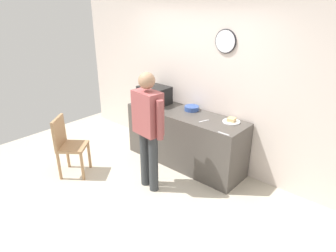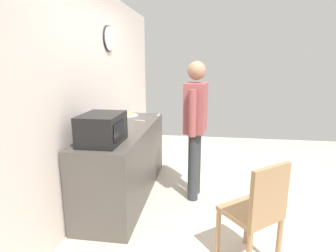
{
  "view_description": "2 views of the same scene",
  "coord_description": "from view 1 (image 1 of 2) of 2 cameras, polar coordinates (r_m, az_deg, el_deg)",
  "views": [
    {
      "loc": [
        2.71,
        -2.23,
        2.54
      ],
      "look_at": [
        0.13,
        0.68,
        0.88
      ],
      "focal_mm": 31.55,
      "sensor_mm": 36.0,
      "label": 1
    },
    {
      "loc": [
        -3.19,
        0.21,
        1.7
      ],
      "look_at": [
        0.17,
        0.69,
        0.9
      ],
      "focal_mm": 29.16,
      "sensor_mm": 36.0,
      "label": 2
    }
  ],
  "objects": [
    {
      "name": "spoon_utensil",
      "position": [
        4.37,
        6.97,
        0.97
      ],
      "size": [
        0.08,
        0.17,
        0.01
      ],
      "primitive_type": "cube",
      "rotation": [
        0.0,
        0.0,
        1.22
      ],
      "color": "silver",
      "rests_on": "kitchen_counter"
    },
    {
      "name": "salad_bowl",
      "position": [
        4.77,
        4.58,
        3.44
      ],
      "size": [
        0.23,
        0.23,
        0.07
      ],
      "primitive_type": "cylinder",
      "color": "#33519E",
      "rests_on": "kitchen_counter"
    },
    {
      "name": "sandwich_plate",
      "position": [
        4.4,
        12.14,
        0.98
      ],
      "size": [
        0.26,
        0.26,
        0.07
      ],
      "color": "white",
      "rests_on": "kitchen_counter"
    },
    {
      "name": "person_standing",
      "position": [
        3.98,
        -3.89,
        0.39
      ],
      "size": [
        0.59,
        0.28,
        1.71
      ],
      "color": "#313539",
      "rests_on": "ground_plane"
    },
    {
      "name": "fork_utensil",
      "position": [
        4.0,
        10.69,
        -1.45
      ],
      "size": [
        0.17,
        0.02,
        0.01
      ],
      "primitive_type": "cube",
      "rotation": [
        0.0,
        0.0,
        3.13
      ],
      "color": "silver",
      "rests_on": "kitchen_counter"
    },
    {
      "name": "kitchen_counter",
      "position": [
        4.85,
        3.24,
        -2.42
      ],
      "size": [
        2.04,
        0.62,
        0.9
      ],
      "primitive_type": "cube",
      "color": "#4C4742",
      "rests_on": "ground_plane"
    },
    {
      "name": "back_wall",
      "position": [
        4.85,
        6.1,
        8.28
      ],
      "size": [
        5.4,
        0.13,
        2.6
      ],
      "color": "silver",
      "rests_on": "ground_plane"
    },
    {
      "name": "ground_plane",
      "position": [
        4.33,
        -7.51,
        -12.96
      ],
      "size": [
        6.0,
        6.0,
        0.0
      ],
      "primitive_type": "plane",
      "color": "beige"
    },
    {
      "name": "wooden_chair",
      "position": [
        4.76,
        -18.86,
        -3.2
      ],
      "size": [
        0.56,
        0.56,
        0.94
      ],
      "color": "#A87F56",
      "rests_on": "ground_plane"
    },
    {
      "name": "microwave",
      "position": [
        5.06,
        -2.65,
        6.0
      ],
      "size": [
        0.5,
        0.39,
        0.3
      ],
      "color": "black",
      "rests_on": "kitchen_counter"
    }
  ]
}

